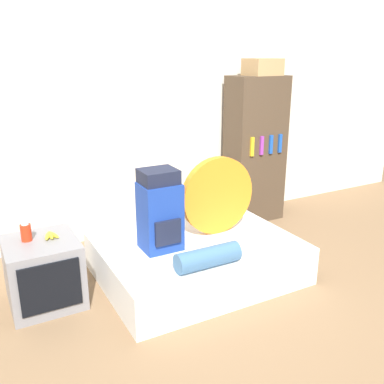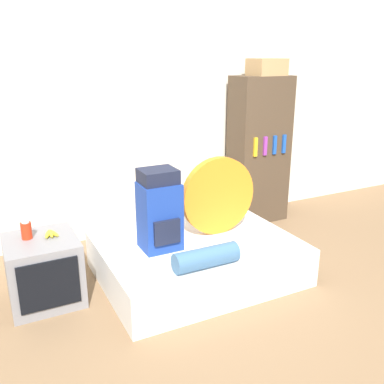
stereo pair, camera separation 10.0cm
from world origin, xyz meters
name	(u,v)px [view 1 (the left image)]	position (x,y,z in m)	size (l,w,h in m)	color
ground_plane	(237,318)	(0.00, 0.00, 0.00)	(16.00, 16.00, 0.00)	#846647
wall_back	(136,113)	(0.00, 1.95, 1.30)	(8.00, 0.05, 2.60)	silver
bed	(196,258)	(0.05, 0.73, 0.17)	(1.65, 1.28, 0.34)	white
backpack	(160,211)	(-0.29, 0.73, 0.67)	(0.32, 0.31, 0.68)	navy
tent_bag	(217,196)	(0.30, 0.80, 0.69)	(0.70, 0.07, 0.70)	orange
sleeping_roll	(208,257)	(-0.11, 0.25, 0.42)	(0.52, 0.16, 0.16)	#3D668E
television	(44,272)	(-1.22, 0.91, 0.26)	(0.54, 0.57, 0.53)	gray
canister	(26,232)	(-1.30, 0.97, 0.60)	(0.08, 0.08, 0.15)	red
banana_bunch	(51,235)	(-1.13, 0.95, 0.54)	(0.12, 0.16, 0.03)	yellow
bookshelf	(255,150)	(1.32, 1.64, 0.83)	(0.64, 0.41, 1.66)	#473828
cardboard_box	(263,67)	(1.35, 1.61, 1.75)	(0.35, 0.31, 0.18)	#A88456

